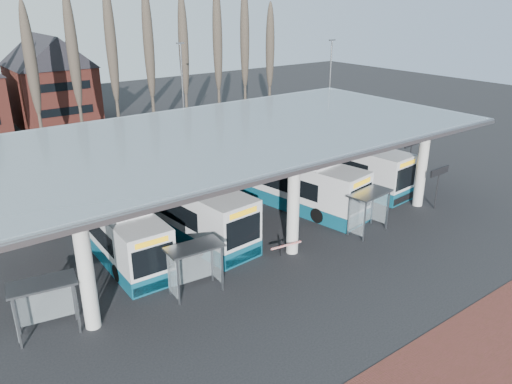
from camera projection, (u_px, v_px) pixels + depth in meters
ground at (321, 269)px, 27.76m from camera, size 140.00×140.00×0.00m
station_canopy at (238, 140)px, 31.66m from camera, size 32.00×16.00×6.34m
poplar_row at (93, 55)px, 49.18m from camera, size 45.10×1.10×14.50m
lamp_post_b at (183, 94)px, 48.56m from camera, size 0.80×0.16×10.17m
lamp_post_c at (330, 88)px, 51.89m from camera, size 0.80×0.16×10.17m
bus_0 at (111, 224)px, 29.62m from camera, size 2.87×12.05×3.33m
bus_1 at (177, 202)px, 32.33m from camera, size 4.00×13.38×3.66m
bus_2 at (283, 179)px, 36.47m from camera, size 4.94×13.41×3.65m
bus_3 at (335, 161)px, 40.50m from camera, size 3.96×13.12×3.59m
shelter_0 at (44, 295)px, 21.86m from camera, size 3.04×1.88×2.63m
shelter_1 at (194, 258)px, 25.01m from camera, size 2.93×1.62×2.63m
shelter_2 at (367, 203)px, 31.52m from camera, size 3.11×1.80×2.75m
info_sign_0 at (439, 175)px, 34.81m from camera, size 2.06×0.17×3.06m
info_sign_1 at (412, 146)px, 40.94m from camera, size 2.19×0.42×3.27m
barrier at (285, 246)px, 28.66m from camera, size 1.99×0.67×1.00m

